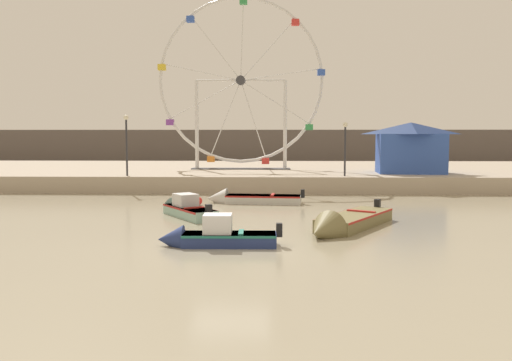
{
  "coord_description": "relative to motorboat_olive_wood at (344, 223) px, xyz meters",
  "views": [
    {
      "loc": [
        1.32,
        -16.57,
        3.58
      ],
      "look_at": [
        0.47,
        10.66,
        1.29
      ],
      "focal_mm": 36.95,
      "sensor_mm": 36.0,
      "label": 1
    }
  ],
  "objects": [
    {
      "name": "distant_town_skyline",
      "position": [
        -4.06,
        47.64,
        1.93
      ],
      "size": [
        140.0,
        3.0,
        4.4
      ],
      "primitive_type": "cube",
      "color": "#564C47",
      "rests_on": "ground_plane"
    },
    {
      "name": "mooring_buoy_orange",
      "position": [
        -6.61,
        7.2,
        -0.05
      ],
      "size": [
        0.44,
        0.44,
        0.44
      ],
      "primitive_type": "sphere",
      "color": "red",
      "rests_on": "ground_plane"
    },
    {
      "name": "promenade_lamp_far",
      "position": [
        1.84,
        13.5,
        3.06
      ],
      "size": [
        0.32,
        0.32,
        3.4
      ],
      "color": "#2D2D33",
      "rests_on": "quay_promenade"
    },
    {
      "name": "quay_promenade",
      "position": [
        -4.06,
        23.13,
        0.26
      ],
      "size": [
        110.0,
        21.54,
        1.07
      ],
      "primitive_type": "cube",
      "color": "tan",
      "rests_on": "ground_plane"
    },
    {
      "name": "motorboat_pale_grey",
      "position": [
        -4.12,
        8.07,
        -0.03
      ],
      "size": [
        5.32,
        1.68,
        1.17
      ],
      "rotation": [
        0.0,
        0.0,
        3.05
      ],
      "color": "silver",
      "rests_on": "ground_plane"
    },
    {
      "name": "promenade_lamp_near",
      "position": [
        -12.02,
        13.31,
        3.32
      ],
      "size": [
        0.32,
        0.32,
        3.87
      ],
      "color": "#2D2D33",
      "rests_on": "quay_promenade"
    },
    {
      "name": "motorboat_olive_wood",
      "position": [
        0.0,
        0.0,
        0.0
      ],
      "size": [
        4.29,
        5.8,
        1.34
      ],
      "rotation": [
        0.0,
        0.0,
        4.16
      ],
      "color": "olive",
      "rests_on": "ground_plane"
    },
    {
      "name": "carnival_booth_blue_tent",
      "position": [
        6.68,
        16.37,
        2.59
      ],
      "size": [
        5.06,
        3.82,
        3.46
      ],
      "rotation": [
        0.0,
        0.0,
        -0.08
      ],
      "color": "#3356B7",
      "rests_on": "quay_promenade"
    },
    {
      "name": "ferris_wheel_white_frame",
      "position": [
        -5.16,
        20.35,
        7.32
      ],
      "size": [
        12.64,
        1.2,
        12.99
      ],
      "color": "silver",
      "rests_on": "quay_promenade"
    },
    {
      "name": "motorboat_navy_blue",
      "position": [
        -4.72,
        -3.0,
        0.04
      ],
      "size": [
        4.09,
        1.1,
        1.31
      ],
      "rotation": [
        0.0,
        0.0,
        3.16
      ],
      "color": "navy",
      "rests_on": "ground_plane"
    },
    {
      "name": "ground_plane",
      "position": [
        -4.06,
        -3.36,
        -0.27
      ],
      "size": [
        240.0,
        240.0,
        0.0
      ],
      "primitive_type": "plane",
      "color": "gray"
    },
    {
      "name": "motorboat_seafoam",
      "position": [
        -6.78,
        3.62,
        0.04
      ],
      "size": [
        3.36,
        4.31,
        1.3
      ],
      "rotation": [
        0.0,
        0.0,
        2.16
      ],
      "color": "#93BCAD",
      "rests_on": "ground_plane"
    }
  ]
}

